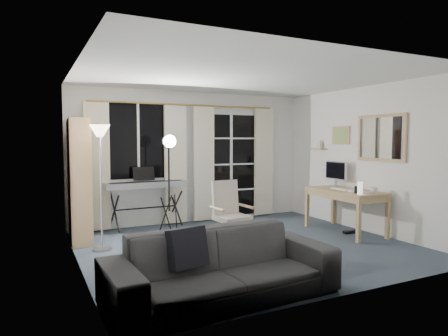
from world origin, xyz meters
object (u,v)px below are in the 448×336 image
Objects in this scene: office_chair at (228,209)px; desk at (345,195)px; bookshelf at (77,184)px; studio_light at (169,153)px; mug at (374,189)px; keyboard_piano at (146,186)px; torchiere_lamp at (100,150)px; monitor at (336,171)px; sofa at (223,254)px.

office_chair reaches higher than desk.
bookshelf is 1.46m from studio_light.
mug is (0.10, -0.50, 0.14)m from desk.
torchiere_lamp is at bearing -133.09° from keyboard_piano.
monitor is 4.40× the size of mug.
keyboard_piano is at bearing 126.71° from studio_light.
bookshelf is at bearing -176.30° from studio_light.
bookshelf is at bearing 139.90° from office_chair.
keyboard_piano is 3.26m from sofa.
sofa is at bearing -71.79° from torchiere_lamp.
keyboard_piano is 11.88× the size of mug.
torchiere_lamp is 14.91× the size of mug.
bookshelf is 1.06× the size of torchiere_lamp.
bookshelf is at bearing 110.81° from torchiere_lamp.
bookshelf reaches higher than office_chair.
monitor is (3.07, -1.20, 0.22)m from keyboard_piano.
sofa is at bearing -146.28° from monitor.
monitor reaches higher than sofa.
monitor is at bearing 7.37° from office_chair.
keyboard_piano is at bearing 85.07° from sofa.
monitor reaches higher than mug.
monitor is at bearing -3.14° from torchiere_lamp.
desk is 0.59× the size of sofa.
torchiere_lamp is 1.93m from office_chair.
office_chair is 8.26× the size of mug.
keyboard_piano is at bearing 47.96° from torchiere_lamp.
office_chair is (1.84, -1.33, -0.31)m from bookshelf.
bookshelf is 15.82× the size of mug.
torchiere_lamp is 3.90m from desk.
mug is 0.05× the size of sofa.
torchiere_lamp is 1.80× the size of office_chair.
sofa is at bearing -93.54° from keyboard_piano.
torchiere_lamp is (0.24, -0.63, 0.52)m from bookshelf.
office_chair is at bearing -23.65° from torchiere_lamp.
monitor is 3.85m from sofa.
torchiere_lamp is 3.39× the size of monitor.
torchiere_lamp is at bearing 178.11° from monitor.
keyboard_piano reaches higher than desk.
torchiere_lamp is 1.05× the size of studio_light.
bookshelf is at bearing -163.80° from keyboard_piano.
studio_light is at bearing 157.60° from desk.
bookshelf is 4.48m from mug.
studio_light is 2.95m from desk.
torchiere_lamp is at bearing 163.18° from mug.
studio_light reaches higher than monitor.
desk is at bearing 25.43° from sofa.
studio_light is 2.91m from sofa.
desk is 11.50× the size of mug.
studio_light is at bearing 167.33° from monitor.
keyboard_piano is 3.32m from desk.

